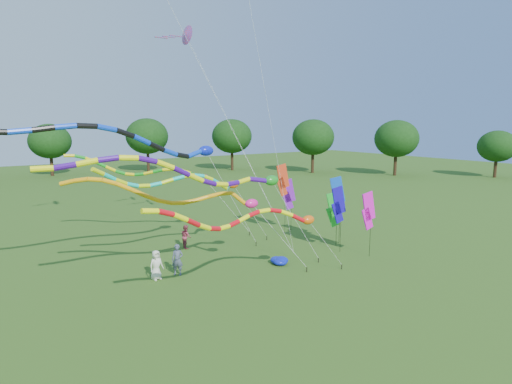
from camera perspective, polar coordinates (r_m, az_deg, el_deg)
ground at (r=23.40m, az=6.55°, el=-12.24°), size 160.00×160.00×0.00m
tree_ring at (r=21.97m, az=-1.77°, el=0.97°), size 120.29×116.13×9.53m
tube_kite_red at (r=20.39m, az=-0.03°, el=-3.60°), size 12.36×2.01×5.93m
tube_kite_orange at (r=22.68m, az=-9.19°, el=-0.55°), size 11.90×4.36×6.46m
tube_kite_purple at (r=20.88m, az=-7.30°, el=2.28°), size 15.15×1.32×7.80m
tube_kite_blue at (r=23.45m, az=-16.57°, el=6.45°), size 17.16×2.41×9.34m
tube_kite_cyan at (r=25.98m, az=-8.56°, el=1.33°), size 12.41×2.43×6.76m
tube_kite_green at (r=31.24m, az=-13.28°, el=2.69°), size 11.77×4.61×6.98m
delta_kite_high_c at (r=31.05m, az=-9.33°, el=19.97°), size 6.03×7.91×16.26m
banner_pole_blue_b at (r=30.20m, az=10.76°, el=-0.29°), size 1.09×0.54×4.88m
banner_pole_green at (r=30.08m, az=10.30°, el=-2.31°), size 1.09×0.56×3.85m
banner_pole_violet at (r=33.82m, az=4.35°, el=-0.30°), size 1.13×0.45×4.20m
banner_pole_magenta_b at (r=27.95m, az=14.75°, el=-2.44°), size 1.16×0.17×4.29m
banner_pole_red at (r=32.32m, az=3.57°, el=1.57°), size 1.16×0.21×5.50m
banner_pole_blue_a at (r=28.48m, az=10.93°, el=-1.69°), size 1.16×0.23×4.48m
blue_nylon_heap at (r=26.25m, az=2.34°, el=-9.25°), size 1.50×1.40×0.53m
person_a at (r=24.41m, az=-13.16°, el=-9.46°), size 0.90×0.68×1.65m
person_b at (r=24.82m, az=-10.43°, el=-8.87°), size 0.77×0.75×1.79m
person_c at (r=29.88m, az=-9.32°, el=-5.87°), size 0.68×0.84×1.62m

